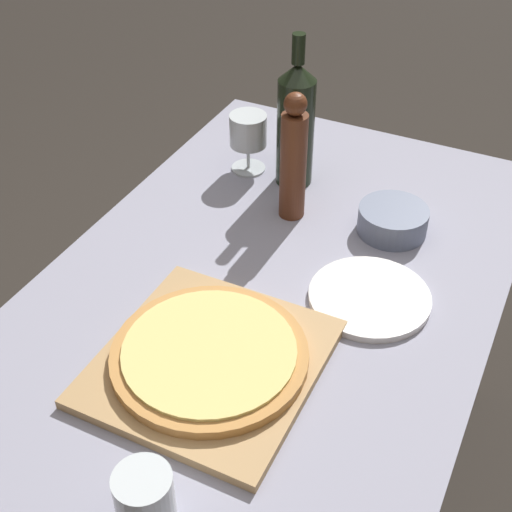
{
  "coord_description": "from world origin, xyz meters",
  "views": [
    {
      "loc": [
        0.43,
        -0.93,
        1.64
      ],
      "look_at": [
        -0.03,
        0.01,
        0.81
      ],
      "focal_mm": 50.0,
      "sensor_mm": 36.0,
      "label": 1
    }
  ],
  "objects_px": {
    "wine_bottle": "(296,124)",
    "pepper_mill": "(293,159)",
    "pizza": "(210,354)",
    "small_bowl": "(393,220)",
    "wine_glass": "(248,132)"
  },
  "relations": [
    {
      "from": "pizza",
      "to": "pepper_mill",
      "type": "bearing_deg",
      "value": 96.91
    },
    {
      "from": "small_bowl",
      "to": "wine_bottle",
      "type": "bearing_deg",
      "value": 161.11
    },
    {
      "from": "wine_bottle",
      "to": "wine_glass",
      "type": "bearing_deg",
      "value": -179.55
    },
    {
      "from": "pepper_mill",
      "to": "small_bowl",
      "type": "bearing_deg",
      "value": 9.09
    },
    {
      "from": "wine_bottle",
      "to": "pepper_mill",
      "type": "distance_m",
      "value": 0.13
    },
    {
      "from": "pizza",
      "to": "wine_bottle",
      "type": "bearing_deg",
      "value": 100.16
    },
    {
      "from": "pizza",
      "to": "wine_bottle",
      "type": "relative_size",
      "value": 0.95
    },
    {
      "from": "wine_bottle",
      "to": "pepper_mill",
      "type": "relative_size",
      "value": 1.23
    },
    {
      "from": "wine_glass",
      "to": "wine_bottle",
      "type": "bearing_deg",
      "value": 0.45
    },
    {
      "from": "wine_bottle",
      "to": "pepper_mill",
      "type": "bearing_deg",
      "value": -68.34
    },
    {
      "from": "small_bowl",
      "to": "wine_glass",
      "type": "bearing_deg",
      "value": 166.77
    },
    {
      "from": "wine_bottle",
      "to": "wine_glass",
      "type": "distance_m",
      "value": 0.13
    },
    {
      "from": "wine_bottle",
      "to": "small_bowl",
      "type": "bearing_deg",
      "value": -18.89
    },
    {
      "from": "wine_glass",
      "to": "small_bowl",
      "type": "xyz_separation_m",
      "value": [
        0.38,
        -0.09,
        -0.07
      ]
    },
    {
      "from": "wine_bottle",
      "to": "pepper_mill",
      "type": "xyz_separation_m",
      "value": [
        0.05,
        -0.12,
        -0.01
      ]
    }
  ]
}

